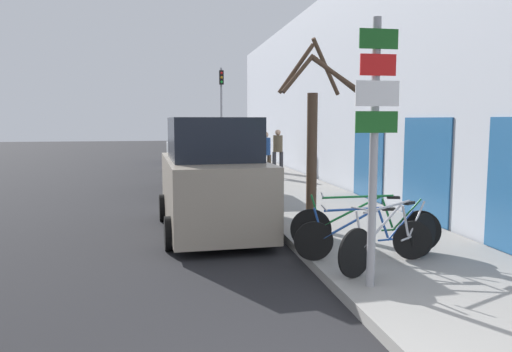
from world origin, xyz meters
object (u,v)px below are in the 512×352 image
(parked_car_0, at_px, (212,181))
(bicycle_0, at_px, (392,239))
(pedestrian_far, at_px, (278,148))
(traffic_light, at_px, (221,103))
(signpost, at_px, (374,140))
(parked_car_3, at_px, (187,145))
(bicycle_2, at_px, (365,227))
(street_tree, at_px, (314,139))
(parked_car_1, at_px, (199,160))
(pedestrian_near, at_px, (266,151))
(bicycle_1, at_px, (363,237))
(parked_car_2, at_px, (192,150))

(parked_car_0, bearing_deg, bicycle_0, -58.17)
(pedestrian_far, distance_m, traffic_light, 4.52)
(parked_car_0, height_order, traffic_light, traffic_light)
(parked_car_0, relative_size, traffic_light, 0.96)
(signpost, height_order, parked_car_3, signpost)
(bicycle_2, relative_size, traffic_light, 0.53)
(street_tree, bearing_deg, parked_car_1, 105.52)
(signpost, bearing_deg, parked_car_1, 98.94)
(pedestrian_near, distance_m, street_tree, 9.05)
(traffic_light, bearing_deg, bicycle_1, -88.64)
(bicycle_1, height_order, parked_car_3, parked_car_3)
(parked_car_3, relative_size, traffic_light, 0.93)
(parked_car_2, bearing_deg, parked_car_3, 86.89)
(parked_car_1, bearing_deg, parked_car_0, -91.04)
(parked_car_0, xyz_separation_m, pedestrian_far, (3.50, 9.52, 0.09))
(parked_car_1, bearing_deg, street_tree, -74.51)
(bicycle_1, relative_size, street_tree, 0.57)
(parked_car_0, height_order, pedestrian_far, parked_car_0)
(parked_car_0, distance_m, parked_car_2, 11.00)
(parked_car_3, bearing_deg, signpost, -83.99)
(pedestrian_far, xyz_separation_m, traffic_light, (-1.86, 3.66, 1.88))
(parked_car_3, xyz_separation_m, pedestrian_near, (2.59, -8.47, 0.16))
(street_tree, bearing_deg, parked_car_3, 95.69)
(bicycle_1, height_order, pedestrian_near, pedestrian_near)
(bicycle_0, height_order, parked_car_3, parked_car_3)
(pedestrian_far, bearing_deg, pedestrian_near, -125.19)
(parked_car_3, bearing_deg, street_tree, -82.40)
(bicycle_1, distance_m, parked_car_2, 14.12)
(pedestrian_near, bearing_deg, parked_car_0, -115.85)
(signpost, height_order, parked_car_0, signpost)
(signpost, relative_size, bicycle_1, 1.61)
(pedestrian_near, xyz_separation_m, traffic_light, (-1.10, 4.94, 1.91))
(traffic_light, bearing_deg, bicycle_2, -87.71)
(street_tree, bearing_deg, pedestrian_near, 84.62)
(signpost, height_order, pedestrian_near, signpost)
(parked_car_2, distance_m, street_tree, 11.90)
(parked_car_2, height_order, street_tree, street_tree)
(bicycle_2, height_order, parked_car_1, parked_car_1)
(bicycle_1, relative_size, parked_car_0, 0.49)
(bicycle_0, relative_size, street_tree, 0.56)
(parked_car_2, bearing_deg, bicycle_1, -85.27)
(bicycle_1, bearing_deg, parked_car_1, 20.51)
(street_tree, xyz_separation_m, traffic_light, (-0.25, 13.92, 1.12))
(parked_car_1, bearing_deg, parked_car_3, 89.67)
(bicycle_1, relative_size, traffic_light, 0.47)
(bicycle_1, relative_size, parked_car_1, 0.46)
(parked_car_0, distance_m, pedestrian_near, 8.69)
(bicycle_0, height_order, pedestrian_near, pedestrian_near)
(signpost, height_order, parked_car_2, signpost)
(parked_car_1, xyz_separation_m, pedestrian_near, (2.64, 2.51, 0.10))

